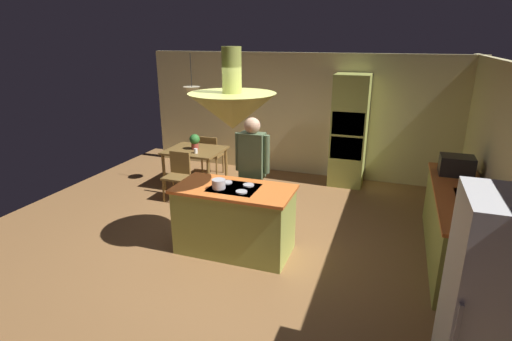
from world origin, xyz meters
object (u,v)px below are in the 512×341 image
canister_flour (470,206)px  cooking_pot_on_cooktop (219,184)px  microwave_on_counter (457,165)px  person_at_island (252,167)px  chair_by_back_wall (211,153)px  refrigerator (499,315)px  kitchen_island (234,219)px  potted_plant_on_table (195,141)px  canister_sugar (468,200)px  oven_tower (349,131)px  chair_facing_island (178,172)px  cup_on_table (196,151)px  dining_table (195,154)px

canister_flour → cooking_pot_on_cooktop: bearing=-174.5°
canister_flour → microwave_on_counter: bearing=90.0°
person_at_island → chair_by_back_wall: person_at_island is taller
refrigerator → cooking_pot_on_cooktop: bearing=152.1°
kitchen_island → cooking_pot_on_cooktop: (-0.16, -0.13, 0.54)m
potted_plant_on_table → canister_flour: (4.55, -1.96, 0.09)m
canister_flour → canister_sugar: (0.00, 0.18, 0.00)m
oven_tower → potted_plant_on_table: oven_tower is taller
refrigerator → microwave_on_counter: bearing=89.3°
oven_tower → refrigerator: bearing=-71.0°
chair_facing_island → kitchen_island: bearing=-39.7°
oven_tower → person_at_island: bearing=-113.0°
kitchen_island → cup_on_table: (-1.56, 1.87, 0.33)m
potted_plant_on_table → microwave_on_counter: (4.55, -0.55, 0.15)m
refrigerator → potted_plant_on_table: (-4.51, 3.82, 0.01)m
chair_facing_island → dining_table: bearing=90.0°
dining_table → chair_facing_island: (0.00, -0.69, -0.16)m
person_at_island → cooking_pot_on_cooktop: size_ratio=9.77×
cup_on_table → microwave_on_counter: microwave_on_counter is taller
kitchen_island → canister_sugar: 2.91m
person_at_island → chair_facing_island: size_ratio=2.02×
oven_tower → cooking_pot_on_cooktop: size_ratio=12.16×
person_at_island → canister_sugar: size_ratio=10.70×
oven_tower → dining_table: 3.06m
kitchen_island → dining_table: 2.71m
cup_on_table → microwave_on_counter: bearing=-3.8°
refrigerator → canister_flour: (0.04, 1.86, 0.10)m
person_at_island → chair_by_back_wall: bearing=129.1°
chair_facing_island → cooking_pot_on_cooktop: cooking_pot_on_cooktop is taller
refrigerator → cup_on_table: refrigerator is taller
person_at_island → microwave_on_counter: person_at_island is taller
dining_table → microwave_on_counter: (4.54, -0.53, 0.42)m
refrigerator → cooking_pot_on_cooktop: size_ratio=10.19×
dining_table → person_at_island: 2.25m
kitchen_island → microwave_on_counter: microwave_on_counter is taller
person_at_island → canister_flour: bearing=-10.5°
chair_facing_island → canister_sugar: size_ratio=5.29×
chair_by_back_wall → oven_tower: bearing=-170.7°
kitchen_island → oven_tower: bearing=71.3°
kitchen_island → cup_on_table: size_ratio=17.71×
chair_facing_island → canister_sugar: (4.54, -1.08, 0.52)m
person_at_island → dining_table: bearing=140.4°
potted_plant_on_table → canister_sugar: size_ratio=1.83×
person_at_island → chair_facing_island: bearing=156.8°
cup_on_table → dining_table: bearing=121.4°
chair_facing_island → chair_by_back_wall: (0.00, 1.37, 0.00)m
chair_by_back_wall → microwave_on_counter: size_ratio=1.89×
potted_plant_on_table → cup_on_table: potted_plant_on_table is taller
chair_by_back_wall → cooking_pot_on_cooktop: cooking_pot_on_cooktop is taller
oven_tower → canister_sugar: bearing=-59.1°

